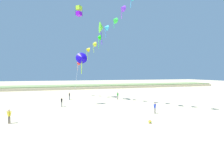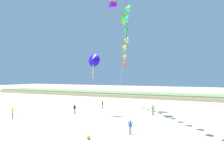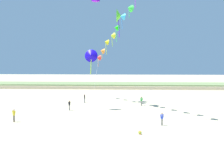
{
  "view_description": "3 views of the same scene",
  "coord_description": "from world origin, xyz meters",
  "px_view_note": "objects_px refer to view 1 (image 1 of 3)",
  "views": [
    {
      "loc": [
        -4.38,
        -12.54,
        5.66
      ],
      "look_at": [
        2.57,
        11.97,
        4.81
      ],
      "focal_mm": 24.0,
      "sensor_mm": 36.0,
      "label": 1
    },
    {
      "loc": [
        16.74,
        -16.59,
        6.12
      ],
      "look_at": [
        2.68,
        11.02,
        5.71
      ],
      "focal_mm": 38.0,
      "sensor_mm": 36.0,
      "label": 2
    },
    {
      "loc": [
        2.69,
        -21.84,
        7.55
      ],
      "look_at": [
        1.11,
        10.66,
        5.21
      ],
      "focal_mm": 38.0,
      "sensor_mm": 36.0,
      "label": 3
    }
  ],
  "objects_px": {
    "large_kite_mid_trail": "(101,28)",
    "person_near_left": "(118,95)",
    "person_far_left": "(62,102)",
    "large_kite_low_lead": "(82,58)",
    "person_far_right": "(69,96)",
    "beach_ball": "(150,122)",
    "person_near_right": "(155,107)",
    "person_mid_center": "(9,115)",
    "large_kite_high_solo": "(79,11)"
  },
  "relations": [
    {
      "from": "large_kite_low_lead",
      "to": "person_mid_center",
      "type": "bearing_deg",
      "value": -139.03
    },
    {
      "from": "person_far_left",
      "to": "person_far_right",
      "type": "bearing_deg",
      "value": 79.49
    },
    {
      "from": "person_far_left",
      "to": "large_kite_mid_trail",
      "type": "xyz_separation_m",
      "value": [
        7.65,
        3.13,
        14.18
      ]
    },
    {
      "from": "large_kite_mid_trail",
      "to": "beach_ball",
      "type": "xyz_separation_m",
      "value": [
        2.53,
        -14.93,
        -14.89
      ]
    },
    {
      "from": "person_mid_center",
      "to": "large_kite_high_solo",
      "type": "distance_m",
      "value": 24.87
    },
    {
      "from": "large_kite_high_solo",
      "to": "beach_ball",
      "type": "distance_m",
      "value": 27.51
    },
    {
      "from": "person_far_left",
      "to": "large_kite_low_lead",
      "type": "relative_size",
      "value": 0.39
    },
    {
      "from": "person_near_right",
      "to": "beach_ball",
      "type": "height_order",
      "value": "person_near_right"
    },
    {
      "from": "person_near_left",
      "to": "beach_ball",
      "type": "relative_size",
      "value": 4.42
    },
    {
      "from": "person_near_left",
      "to": "beach_ball",
      "type": "distance_m",
      "value": 16.31
    },
    {
      "from": "person_near_right",
      "to": "person_far_left",
      "type": "bearing_deg",
      "value": 147.75
    },
    {
      "from": "large_kite_mid_trail",
      "to": "beach_ball",
      "type": "bearing_deg",
      "value": -80.38
    },
    {
      "from": "person_near_right",
      "to": "large_kite_high_solo",
      "type": "xyz_separation_m",
      "value": [
        -9.6,
        14.95,
        18.47
      ]
    },
    {
      "from": "person_far_left",
      "to": "beach_ball",
      "type": "bearing_deg",
      "value": -49.21
    },
    {
      "from": "person_far_right",
      "to": "beach_ball",
      "type": "height_order",
      "value": "person_far_right"
    },
    {
      "from": "large_kite_low_lead",
      "to": "beach_ball",
      "type": "xyz_separation_m",
      "value": [
        6.76,
        -11.85,
        -8.38
      ]
    },
    {
      "from": "person_far_left",
      "to": "large_kite_low_lead",
      "type": "distance_m",
      "value": 8.39
    },
    {
      "from": "person_mid_center",
      "to": "large_kite_mid_trail",
      "type": "bearing_deg",
      "value": 39.46
    },
    {
      "from": "person_far_left",
      "to": "large_kite_high_solo",
      "type": "bearing_deg",
      "value": 63.01
    },
    {
      "from": "person_mid_center",
      "to": "person_far_right",
      "type": "bearing_deg",
      "value": 65.42
    },
    {
      "from": "large_kite_low_lead",
      "to": "large_kite_mid_trail",
      "type": "relative_size",
      "value": 0.86
    },
    {
      "from": "person_mid_center",
      "to": "large_kite_mid_trail",
      "type": "relative_size",
      "value": 0.37
    },
    {
      "from": "person_mid_center",
      "to": "large_kite_low_lead",
      "type": "xyz_separation_m",
      "value": [
        8.73,
        7.58,
        7.59
      ]
    },
    {
      "from": "beach_ball",
      "to": "person_mid_center",
      "type": "bearing_deg",
      "value": 164.61
    },
    {
      "from": "person_near_left",
      "to": "beach_ball",
      "type": "bearing_deg",
      "value": -94.83
    },
    {
      "from": "large_kite_low_lead",
      "to": "large_kite_high_solo",
      "type": "bearing_deg",
      "value": 89.97
    },
    {
      "from": "person_far_right",
      "to": "large_kite_mid_trail",
      "type": "distance_m",
      "value": 15.96
    },
    {
      "from": "large_kite_high_solo",
      "to": "person_near_right",
      "type": "bearing_deg",
      "value": -57.29
    },
    {
      "from": "person_mid_center",
      "to": "beach_ball",
      "type": "xyz_separation_m",
      "value": [
        15.49,
        -4.26,
        -0.79
      ]
    },
    {
      "from": "person_mid_center",
      "to": "person_far_left",
      "type": "distance_m",
      "value": 9.21
    },
    {
      "from": "person_near_left",
      "to": "person_mid_center",
      "type": "bearing_deg",
      "value": -144.62
    },
    {
      "from": "large_kite_mid_trail",
      "to": "large_kite_high_solo",
      "type": "height_order",
      "value": "large_kite_high_solo"
    },
    {
      "from": "large_kite_high_solo",
      "to": "person_far_right",
      "type": "bearing_deg",
      "value": 176.92
    },
    {
      "from": "person_near_left",
      "to": "person_far_left",
      "type": "distance_m",
      "value": 12.38
    },
    {
      "from": "person_mid_center",
      "to": "large_kite_low_lead",
      "type": "relative_size",
      "value": 0.42
    },
    {
      "from": "person_far_right",
      "to": "large_kite_high_solo",
      "type": "relative_size",
      "value": 0.79
    },
    {
      "from": "person_far_right",
      "to": "large_kite_high_solo",
      "type": "xyz_separation_m",
      "value": [
        2.16,
        -0.12,
        18.44
      ]
    },
    {
      "from": "beach_ball",
      "to": "person_far_right",
      "type": "bearing_deg",
      "value": 115.54
    },
    {
      "from": "person_far_right",
      "to": "large_kite_mid_trail",
      "type": "relative_size",
      "value": 0.35
    },
    {
      "from": "person_far_left",
      "to": "beach_ball",
      "type": "relative_size",
      "value": 4.29
    },
    {
      "from": "large_kite_mid_trail",
      "to": "person_near_right",
      "type": "bearing_deg",
      "value": -64.64
    },
    {
      "from": "person_near_right",
      "to": "person_far_right",
      "type": "xyz_separation_m",
      "value": [
        -11.76,
        15.07,
        0.02
      ]
    },
    {
      "from": "large_kite_mid_trail",
      "to": "person_near_left",
      "type": "bearing_deg",
      "value": 18.53
    },
    {
      "from": "person_far_right",
      "to": "large_kite_low_lead",
      "type": "height_order",
      "value": "large_kite_low_lead"
    },
    {
      "from": "person_near_left",
      "to": "person_far_right",
      "type": "distance_m",
      "value": 10.56
    },
    {
      "from": "person_mid_center",
      "to": "person_far_left",
      "type": "height_order",
      "value": "person_mid_center"
    },
    {
      "from": "person_near_right",
      "to": "person_mid_center",
      "type": "bearing_deg",
      "value": 177.85
    },
    {
      "from": "person_near_right",
      "to": "large_kite_mid_trail",
      "type": "distance_m",
      "value": 18.94
    },
    {
      "from": "person_near_left",
      "to": "large_kite_high_solo",
      "type": "distance_m",
      "value": 20.28
    },
    {
      "from": "person_near_right",
      "to": "large_kite_low_lead",
      "type": "bearing_deg",
      "value": 139.27
    }
  ]
}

